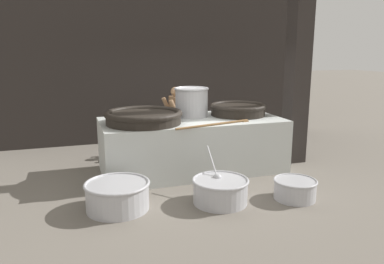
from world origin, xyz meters
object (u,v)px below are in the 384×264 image
Objects in this scene: giant_wok_near at (144,117)px; prep_bowl_extra at (295,188)px; prep_bowl_meat at (117,194)px; prep_bowl_vegetables at (220,190)px; stock_pot at (191,102)px; giant_wok_far at (238,109)px; cook at (175,118)px.

prep_bowl_extra is at bearing -41.03° from giant_wok_near.
giant_wok_near is at bearing 138.97° from prep_bowl_extra.
prep_bowl_vegetables is at bearing -9.25° from prep_bowl_meat.
stock_pot is 1.00× the size of prep_bowl_extra.
giant_wok_far reaches higher than prep_bowl_meat.
cook is 1.56× the size of prep_bowl_meat.
prep_bowl_meat is 1.41× the size of prep_bowl_extra.
prep_bowl_vegetables is (-1.14, -1.85, -0.94)m from giant_wok_far.
cook is 1.33× the size of prep_bowl_vegetables.
giant_wok_far is 1.17× the size of prep_bowl_meat.
giant_wok_far is at bearing 91.60° from prep_bowl_extra.
prep_bowl_meat is (-1.73, -1.74, -1.10)m from stock_pot.
cook is 2.21× the size of prep_bowl_extra.
giant_wok_near is 2.04m from prep_bowl_vegetables.
prep_bowl_vegetables reaches higher than prep_bowl_extra.
prep_bowl_vegetables is 1.66× the size of prep_bowl_extra.
giant_wok_near is 1.75m from prep_bowl_meat.
giant_wok_far is at bearing -8.31° from stock_pot.
cook is (1.00, 1.44, -0.32)m from giant_wok_near.
prep_bowl_extra is at bearing -65.30° from stock_pot.
stock_pot is at bearing 171.69° from giant_wok_far.
giant_wok_near is at bearing 119.16° from prep_bowl_vegetables.
giant_wok_near reaches higher than prep_bowl_extra.
prep_bowl_meat is at bearing 170.02° from prep_bowl_extra.
giant_wok_near reaches higher than prep_bowl_vegetables.
prep_bowl_meat is at bearing -134.93° from stock_pot.
stock_pot is (-0.96, 0.14, 0.18)m from giant_wok_far.
cook is at bearing 58.78° from prep_bowl_meat.
giant_wok_far is (2.02, 0.27, 0.00)m from giant_wok_near.
prep_bowl_meat is at bearing -117.09° from giant_wok_near.
giant_wok_near is 1.23× the size of prep_bowl_vegetables.
giant_wok_far is 1.66× the size of stock_pot.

